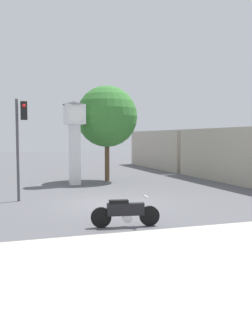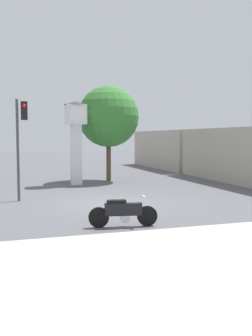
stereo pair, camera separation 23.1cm
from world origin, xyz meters
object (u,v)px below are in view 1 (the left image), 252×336
at_px(traffic_light, 21,132).
at_px(street_tree, 107,117).
at_px(motorcycle, 125,212).
at_px(clock_tower, 75,129).
at_px(freight_train, 195,152).

bearing_deg(traffic_light, street_tree, 48.03).
height_order(motorcycle, traffic_light, traffic_light).
distance_m(traffic_light, street_tree, 8.44).
relative_size(clock_tower, street_tree, 0.81).
distance_m(motorcycle, traffic_light, 7.11).
bearing_deg(street_tree, motorcycle, -102.68).
height_order(motorcycle, clock_tower, clock_tower).
relative_size(freight_train, street_tree, 3.68).
height_order(freight_train, street_tree, street_tree).
height_order(motorcycle, street_tree, street_tree).
bearing_deg(motorcycle, freight_train, 64.16).
bearing_deg(freight_train, motorcycle, -125.23).
xyz_separation_m(clock_tower, traffic_light, (-3.29, -5.02, -0.21)).
bearing_deg(freight_train, clock_tower, -158.07).
bearing_deg(motorcycle, street_tree, 86.71).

